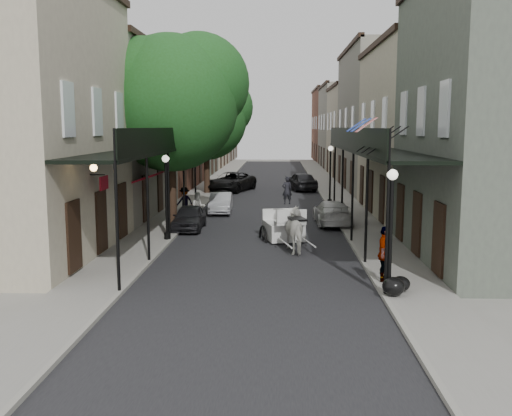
# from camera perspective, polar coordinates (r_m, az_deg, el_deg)

# --- Properties ---
(ground) EXTENTS (140.00, 140.00, 0.00)m
(ground) POSITION_cam_1_polar(r_m,az_deg,el_deg) (19.25, -0.21, -7.05)
(ground) COLOR gray
(ground) RESTS_ON ground
(road) EXTENTS (8.00, 90.00, 0.01)m
(road) POSITION_cam_1_polar(r_m,az_deg,el_deg) (38.90, 1.09, 0.69)
(road) COLOR black
(road) RESTS_ON ground
(sidewalk_left) EXTENTS (2.20, 90.00, 0.12)m
(sidewalk_left) POSITION_cam_1_polar(r_m,az_deg,el_deg) (39.32, -6.22, 0.80)
(sidewalk_left) COLOR gray
(sidewalk_left) RESTS_ON ground
(sidewalk_right) EXTENTS (2.20, 90.00, 0.12)m
(sidewalk_right) POSITION_cam_1_polar(r_m,az_deg,el_deg) (39.11, 8.43, 0.72)
(sidewalk_right) COLOR gray
(sidewalk_right) RESTS_ON ground
(building_row_left) EXTENTS (5.00, 80.00, 10.50)m
(building_row_left) POSITION_cam_1_polar(r_m,az_deg,el_deg) (49.47, -8.75, 8.28)
(building_row_left) COLOR #B6AD92
(building_row_left) RESTS_ON ground
(building_row_right) EXTENTS (5.00, 80.00, 10.50)m
(building_row_right) POSITION_cam_1_polar(r_m,az_deg,el_deg) (49.18, 11.54, 8.21)
(building_row_right) COLOR slate
(building_row_right) RESTS_ON ground
(gallery_left) EXTENTS (2.20, 18.05, 4.88)m
(gallery_left) POSITION_cam_1_polar(r_m,az_deg,el_deg) (26.17, -10.12, 5.84)
(gallery_left) COLOR black
(gallery_left) RESTS_ON sidewalk_left
(gallery_right) EXTENTS (2.20, 18.05, 4.88)m
(gallery_right) POSITION_cam_1_polar(r_m,az_deg,el_deg) (25.87, 11.20, 5.78)
(gallery_right) COLOR black
(gallery_right) RESTS_ON sidewalk_right
(tree_near) EXTENTS (7.31, 6.80, 9.63)m
(tree_near) POSITION_cam_1_polar(r_m,az_deg,el_deg) (29.21, -7.72, 10.89)
(tree_near) COLOR #382619
(tree_near) RESTS_ON sidewalk_left
(tree_far) EXTENTS (6.45, 6.00, 8.61)m
(tree_far) POSITION_cam_1_polar(r_m,az_deg,el_deg) (43.05, -4.50, 9.16)
(tree_far) COLOR #382619
(tree_far) RESTS_ON sidewalk_left
(lamppost_right_near) EXTENTS (0.32, 0.32, 3.71)m
(lamppost_right_near) POSITION_cam_1_polar(r_m,az_deg,el_deg) (17.15, 13.31, -2.14)
(lamppost_right_near) COLOR black
(lamppost_right_near) RESTS_ON sidewalk_right
(lamppost_left) EXTENTS (0.32, 0.32, 3.71)m
(lamppost_left) POSITION_cam_1_polar(r_m,az_deg,el_deg) (25.23, -8.95, 1.22)
(lamppost_left) COLOR black
(lamppost_left) RESTS_ON sidewalk_left
(lamppost_right_far) EXTENTS (0.32, 0.32, 3.71)m
(lamppost_right_far) POSITION_cam_1_polar(r_m,az_deg,el_deg) (36.83, 7.43, 3.40)
(lamppost_right_far) COLOR black
(lamppost_right_far) RESTS_ON sidewalk_right
(horse) EXTENTS (1.43, 2.26, 1.77)m
(horse) POSITION_cam_1_polar(r_m,az_deg,el_deg) (23.14, 4.21, -2.25)
(horse) COLOR beige
(horse) RESTS_ON ground
(carriage) EXTENTS (2.20, 2.88, 2.95)m
(carriage) POSITION_cam_1_polar(r_m,az_deg,el_deg) (25.71, 2.54, -0.59)
(carriage) COLOR black
(carriage) RESTS_ON ground
(pedestrian_walking) EXTENTS (0.90, 0.79, 1.57)m
(pedestrian_walking) POSITION_cam_1_polar(r_m,az_deg,el_deg) (30.70, -5.80, 0.12)
(pedestrian_walking) COLOR beige
(pedestrian_walking) RESTS_ON ground
(pedestrian_sidewalk_left) EXTENTS (1.17, 1.09, 1.59)m
(pedestrian_sidewalk_left) POSITION_cam_1_polar(r_m,az_deg,el_deg) (32.09, -7.16, 0.67)
(pedestrian_sidewalk_left) COLOR gray
(pedestrian_sidewalk_left) RESTS_ON sidewalk_left
(pedestrian_sidewalk_right) EXTENTS (0.71, 1.13, 1.79)m
(pedestrian_sidewalk_right) POSITION_cam_1_polar(r_m,az_deg,el_deg) (18.69, 12.71, -4.51)
(pedestrian_sidewalk_right) COLOR gray
(pedestrian_sidewalk_right) RESTS_ON sidewalk_right
(car_left_near) EXTENTS (1.46, 3.58, 1.22)m
(car_left_near) POSITION_cam_1_polar(r_m,az_deg,el_deg) (28.26, -6.71, -0.95)
(car_left_near) COLOR black
(car_left_near) RESTS_ON ground
(car_left_mid) EXTENTS (1.40, 3.64, 1.18)m
(car_left_mid) POSITION_cam_1_polar(r_m,az_deg,el_deg) (33.62, -3.54, 0.50)
(car_left_mid) COLOR #A6A7AB
(car_left_mid) RESTS_ON ground
(car_left_far) EXTENTS (4.05, 5.90, 1.50)m
(car_left_far) POSITION_cam_1_polar(r_m,az_deg,el_deg) (44.84, -2.48, 2.63)
(car_left_far) COLOR black
(car_left_far) RESTS_ON ground
(car_right_near) EXTENTS (1.87, 4.39, 1.26)m
(car_right_near) POSITION_cam_1_polar(r_m,az_deg,el_deg) (29.82, 7.64, -0.45)
(car_right_near) COLOR silver
(car_right_near) RESTS_ON ground
(car_right_far) EXTENTS (2.75, 4.68, 1.50)m
(car_right_far) POSITION_cam_1_polar(r_m,az_deg,el_deg) (45.56, 4.55, 2.69)
(car_right_far) COLOR black
(car_right_far) RESTS_ON ground
(trash_bags) EXTENTS (0.92, 1.07, 0.56)m
(trash_bags) POSITION_cam_1_polar(r_m,az_deg,el_deg) (17.53, 13.85, -7.53)
(trash_bags) COLOR black
(trash_bags) RESTS_ON sidewalk_right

